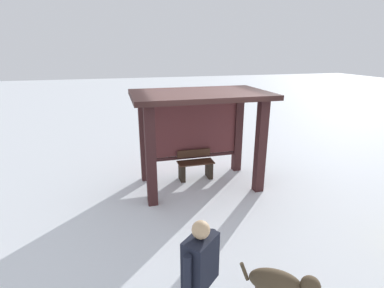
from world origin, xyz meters
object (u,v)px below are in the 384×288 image
at_px(bench_left_inside, 195,167).
at_px(dog, 280,284).
at_px(person_walking, 200,271).
at_px(bus_shelter, 198,116).

xyz_separation_m(bench_left_inside, dog, (-0.13, -4.43, 0.19)).
bearing_deg(person_walking, bench_left_inside, 75.02).
xyz_separation_m(bus_shelter, dog, (-0.13, -4.17, -1.26)).
xyz_separation_m(bus_shelter, person_walking, (-1.17, -4.11, -0.86)).
xyz_separation_m(bus_shelter, bench_left_inside, (0.00, 0.26, -1.44)).
bearing_deg(dog, bus_shelter, 88.24).
bearing_deg(bench_left_inside, bus_shelter, -90.00).
relative_size(bus_shelter, bench_left_inside, 3.35).
xyz_separation_m(bench_left_inside, person_walking, (-1.17, -4.37, 0.58)).
distance_m(bus_shelter, person_walking, 4.36).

